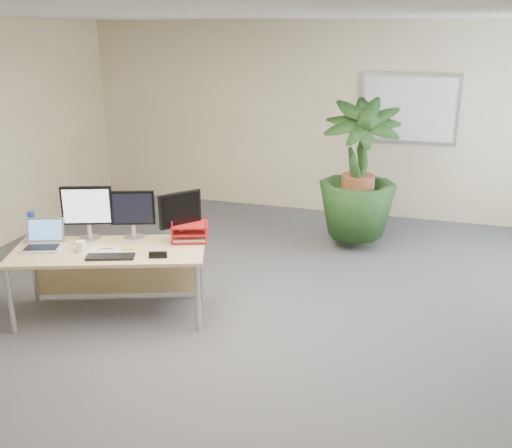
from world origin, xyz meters
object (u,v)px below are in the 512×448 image
(desk, at_px, (112,259))
(floor_plant, at_px, (357,188))
(monitor_right, at_px, (132,212))
(monitor_left, at_px, (87,210))
(laptop, at_px, (43,240))

(desk, xyz_separation_m, floor_plant, (1.98, 2.38, 0.22))
(desk, bearing_deg, monitor_right, 63.15)
(desk, relative_size, monitor_left, 3.59)
(desk, bearing_deg, monitor_left, 163.84)
(monitor_right, bearing_deg, floor_plant, 49.04)
(monitor_left, bearing_deg, desk, -16.16)
(laptop, bearing_deg, desk, 19.30)
(floor_plant, xyz_separation_m, laptop, (-2.56, -2.58, -0.02))
(laptop, bearing_deg, monitor_right, 32.12)
(desk, height_order, monitor_left, monitor_left)
(laptop, bearing_deg, monitor_left, 41.72)
(desk, distance_m, monitor_right, 0.49)
(desk, xyz_separation_m, monitor_right, (0.12, 0.24, 0.41))
(desk, relative_size, monitor_right, 4.01)
(monitor_right, relative_size, laptop, 1.11)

